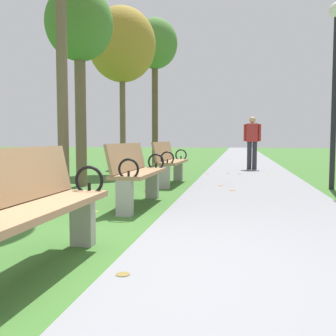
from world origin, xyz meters
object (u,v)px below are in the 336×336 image
(lamp_post, at_px, (335,67))
(tree_4, at_px, (155,46))
(tree_3, at_px, (122,45))
(tree_2, at_px, (79,28))
(pedestrian_walking, at_px, (252,140))
(park_bench_1, at_px, (33,206))
(park_bench_2, at_px, (136,172))
(park_bench_3, at_px, (170,161))

(lamp_post, bearing_deg, tree_4, 129.58)
(lamp_post, bearing_deg, tree_3, 151.04)
(tree_2, bearing_deg, tree_3, 91.28)
(tree_2, bearing_deg, pedestrian_walking, 53.73)
(park_bench_1, relative_size, tree_3, 0.35)
(tree_4, xyz_separation_m, pedestrian_walking, (3.32, -1.18, -3.24))
(park_bench_2, relative_size, lamp_post, 0.46)
(park_bench_1, xyz_separation_m, park_bench_2, (0.00, 2.85, 0.00))
(tree_3, height_order, lamp_post, tree_3)
(tree_4, relative_size, lamp_post, 1.47)
(park_bench_2, bearing_deg, tree_4, 100.32)
(park_bench_2, distance_m, park_bench_3, 2.71)
(park_bench_2, height_order, lamp_post, lamp_post)
(tree_4, bearing_deg, park_bench_3, -74.68)
(tree_3, relative_size, pedestrian_walking, 2.83)
(tree_2, relative_size, pedestrian_walking, 2.45)
(park_bench_3, relative_size, pedestrian_walking, 1.00)
(park_bench_3, xyz_separation_m, pedestrian_walking, (1.85, 4.20, 0.44))
(park_bench_1, height_order, tree_3, tree_3)
(park_bench_3, bearing_deg, park_bench_2, -90.00)
(tree_2, height_order, pedestrian_walking, tree_2)
(tree_2, bearing_deg, park_bench_3, 20.47)
(park_bench_3, height_order, tree_2, tree_2)
(park_bench_2, height_order, tree_4, tree_4)
(park_bench_2, relative_size, tree_4, 0.31)
(park_bench_2, height_order, park_bench_3, same)
(tree_2, xyz_separation_m, lamp_post, (4.90, 0.37, -0.84))
(park_bench_3, height_order, pedestrian_walking, pedestrian_walking)
(park_bench_3, bearing_deg, pedestrian_walking, 66.29)
(park_bench_1, xyz_separation_m, park_bench_3, (0.00, 5.56, 0.00))
(park_bench_1, distance_m, park_bench_3, 5.56)
(tree_4, xyz_separation_m, lamp_post, (4.67, -5.65, -1.86))
(park_bench_1, height_order, park_bench_2, same)
(park_bench_1, bearing_deg, tree_4, 97.67)
(tree_2, xyz_separation_m, tree_4, (0.23, 6.02, 1.02))
(park_bench_2, distance_m, pedestrian_walking, 7.17)
(park_bench_1, relative_size, tree_4, 0.31)
(park_bench_1, bearing_deg, pedestrian_walking, 79.29)
(park_bench_3, distance_m, tree_4, 6.69)
(park_bench_3, height_order, lamp_post, lamp_post)
(park_bench_1, relative_size, park_bench_2, 1.00)
(tree_2, distance_m, lamp_post, 4.98)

